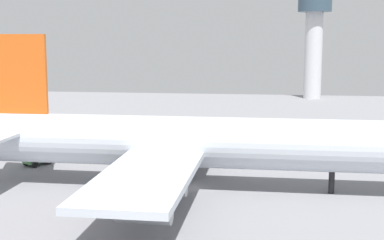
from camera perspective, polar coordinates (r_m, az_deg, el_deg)
name	(u,v)px	position (r m, az deg, el deg)	size (l,w,h in m)	color
ground_plane	(192,188)	(65.97, 0.00, -7.23)	(230.65, 230.65, 0.00)	gray
cargo_airplane	(191,143)	(64.70, -0.14, -2.45)	(57.66, 50.15, 18.66)	silver
fuel_truck	(158,132)	(98.86, -3.63, -1.29)	(3.29, 4.81, 2.02)	#333338
baggage_tug	(38,156)	(80.60, -16.09, -3.76)	(3.67, 4.35, 2.43)	#333338
control_tower	(314,36)	(169.35, 12.89, 8.76)	(10.17, 10.17, 31.07)	silver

